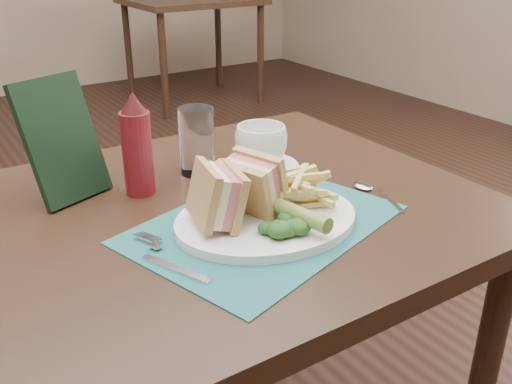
% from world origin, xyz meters
% --- Properties ---
extents(floor, '(7.00, 7.00, 0.00)m').
position_xyz_m(floor, '(0.00, 0.00, 0.00)').
color(floor, black).
rests_on(floor, ground).
extents(table_main, '(0.90, 0.75, 0.75)m').
position_xyz_m(table_main, '(0.00, -0.50, 0.38)').
color(table_main, black).
rests_on(table_main, ground).
extents(table_bg_right, '(0.90, 0.75, 0.75)m').
position_xyz_m(table_bg_right, '(1.52, 2.57, 0.38)').
color(table_bg_right, black).
rests_on(table_bg_right, ground).
extents(placemat, '(0.49, 0.41, 0.00)m').
position_xyz_m(placemat, '(0.02, -0.61, 0.75)').
color(placemat, '#1B5856').
rests_on(placemat, table_main).
extents(plate, '(0.33, 0.27, 0.01)m').
position_xyz_m(plate, '(0.02, -0.61, 0.76)').
color(plate, white).
rests_on(plate, placemat).
extents(sandwich_half_a, '(0.09, 0.11, 0.10)m').
position_xyz_m(sandwich_half_a, '(-0.08, -0.59, 0.82)').
color(sandwich_half_a, tan).
rests_on(sandwich_half_a, plate).
extents(sandwich_half_b, '(0.10, 0.11, 0.10)m').
position_xyz_m(sandwich_half_b, '(-0.00, -0.59, 0.82)').
color(sandwich_half_b, tan).
rests_on(sandwich_half_b, plate).
extents(kale_garnish, '(0.11, 0.08, 0.03)m').
position_xyz_m(kale_garnish, '(0.02, -0.67, 0.78)').
color(kale_garnish, '#183D16').
rests_on(kale_garnish, plate).
extents(pickle_spear, '(0.05, 0.12, 0.03)m').
position_xyz_m(pickle_spear, '(0.04, -0.67, 0.79)').
color(pickle_spear, '#5B732B').
rests_on(pickle_spear, plate).
extents(fries_pile, '(0.18, 0.20, 0.06)m').
position_xyz_m(fries_pile, '(0.09, -0.60, 0.80)').
color(fries_pile, '#D9C26C').
rests_on(fries_pile, plate).
extents(fork, '(0.10, 0.17, 0.01)m').
position_xyz_m(fork, '(-0.16, -0.63, 0.76)').
color(fork, silver).
rests_on(fork, placemat).
extents(spoon, '(0.08, 0.15, 0.01)m').
position_xyz_m(spoon, '(0.25, -0.63, 0.76)').
color(spoon, silver).
rests_on(spoon, table_main).
extents(saucer, '(0.15, 0.15, 0.01)m').
position_xyz_m(saucer, '(0.15, -0.41, 0.76)').
color(saucer, white).
rests_on(saucer, table_main).
extents(coffee_cup, '(0.12, 0.12, 0.08)m').
position_xyz_m(coffee_cup, '(0.15, -0.41, 0.80)').
color(coffee_cup, white).
rests_on(coffee_cup, saucer).
extents(drinking_glass, '(0.08, 0.08, 0.13)m').
position_xyz_m(drinking_glass, '(0.04, -0.35, 0.81)').
color(drinking_glass, silver).
rests_on(drinking_glass, table_main).
extents(ketchup_bottle, '(0.07, 0.07, 0.19)m').
position_xyz_m(ketchup_bottle, '(-0.10, -0.38, 0.84)').
color(ketchup_bottle, maroon).
rests_on(ketchup_bottle, table_main).
extents(check_presenter, '(0.15, 0.12, 0.21)m').
position_xyz_m(check_presenter, '(-0.21, -0.32, 0.86)').
color(check_presenter, black).
rests_on(check_presenter, table_main).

